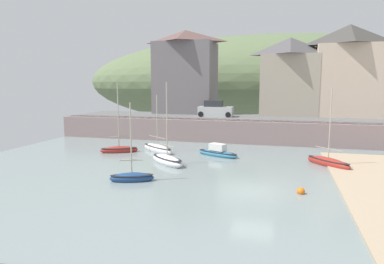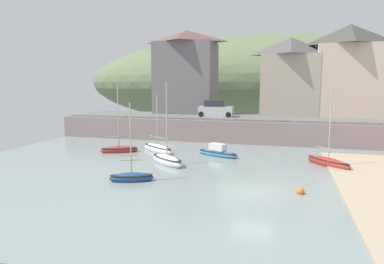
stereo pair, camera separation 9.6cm
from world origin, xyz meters
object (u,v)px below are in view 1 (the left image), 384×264
(mooring_buoy, at_px, (301,191))
(waterfront_building_right, at_px, (348,70))
(sailboat_far_left, at_px, (132,177))
(parked_car_near_slipway, at_px, (215,110))
(dinghy_open_wooden, at_px, (119,149))
(rowboat_small_beached, at_px, (218,152))
(sailboat_blue_trim, at_px, (167,160))
(waterfront_building_centre, at_px, (289,76))
(motorboat_with_cabin, at_px, (157,149))
(fishing_boat_green, at_px, (328,162))
(waterfront_building_left, at_px, (186,72))

(mooring_buoy, bearing_deg, waterfront_building_right, 76.33)
(waterfront_building_right, relative_size, sailboat_far_left, 2.03)
(parked_car_near_slipway, distance_m, mooring_buoy, 22.67)
(dinghy_open_wooden, xyz_separation_m, parked_car_near_slipway, (6.73, 12.06, 2.91))
(waterfront_building_right, distance_m, rowboat_small_beached, 21.66)
(dinghy_open_wooden, xyz_separation_m, sailboat_blue_trim, (5.87, -3.31, 0.03))
(parked_car_near_slipway, bearing_deg, dinghy_open_wooden, -119.00)
(sailboat_blue_trim, height_order, mooring_buoy, sailboat_blue_trim)
(waterfront_building_centre, xyz_separation_m, sailboat_far_left, (-10.03, -25.09, -7.00))
(motorboat_with_cabin, relative_size, parked_car_near_slipway, 1.35)
(dinghy_open_wooden, relative_size, mooring_buoy, 14.27)
(waterfront_building_centre, height_order, fishing_boat_green, waterfront_building_centre)
(waterfront_building_left, relative_size, waterfront_building_right, 1.01)
(waterfront_building_centre, xyz_separation_m, motorboat_with_cabin, (-11.85, -15.41, -6.96))
(sailboat_far_left, height_order, motorboat_with_cabin, motorboat_with_cabin)
(dinghy_open_wooden, height_order, sailboat_blue_trim, sailboat_blue_trim)
(waterfront_building_right, xyz_separation_m, sailboat_far_left, (-16.78, -25.09, -7.66))
(sailboat_blue_trim, relative_size, rowboat_small_beached, 1.59)
(motorboat_with_cabin, height_order, rowboat_small_beached, motorboat_with_cabin)
(rowboat_small_beached, xyz_separation_m, mooring_buoy, (6.71, -9.30, -0.16))
(motorboat_with_cabin, bearing_deg, waterfront_building_left, 132.55)
(motorboat_with_cabin, bearing_deg, waterfront_building_centre, 89.00)
(fishing_boat_green, height_order, sailboat_blue_trim, sailboat_blue_trim)
(waterfront_building_right, distance_m, dinghy_open_wooden, 28.55)
(parked_car_near_slipway, height_order, mooring_buoy, parked_car_near_slipway)
(rowboat_small_beached, bearing_deg, motorboat_with_cabin, -157.87)
(rowboat_small_beached, bearing_deg, parked_car_near_slipway, 127.46)
(waterfront_building_centre, xyz_separation_m, dinghy_open_wooden, (-15.22, -16.56, -6.98))
(rowboat_small_beached, bearing_deg, dinghy_open_wooden, -149.59)
(sailboat_blue_trim, bearing_deg, motorboat_with_cabin, 158.82)
(waterfront_building_right, xyz_separation_m, sailboat_blue_trim, (-16.10, -19.87, -7.61))
(dinghy_open_wooden, bearing_deg, waterfront_building_left, 58.19)
(sailboat_far_left, bearing_deg, parked_car_near_slipway, 65.62)
(waterfront_building_left, xyz_separation_m, parked_car_near_slipway, (4.97, -4.50, -4.73))
(waterfront_building_right, height_order, mooring_buoy, waterfront_building_right)
(waterfront_building_left, distance_m, motorboat_with_cabin, 17.27)
(sailboat_far_left, relative_size, parked_car_near_slipway, 1.30)
(waterfront_building_right, relative_size, fishing_boat_green, 1.75)
(waterfront_building_left, xyz_separation_m, waterfront_building_right, (20.22, 0.00, -0.01))
(dinghy_open_wooden, height_order, mooring_buoy, dinghy_open_wooden)
(dinghy_open_wooden, distance_m, motorboat_with_cabin, 3.56)
(fishing_boat_green, relative_size, sailboat_blue_trim, 0.92)
(fishing_boat_green, relative_size, mooring_buoy, 13.30)
(motorboat_with_cabin, distance_m, parked_car_near_slipway, 11.78)
(waterfront_building_right, distance_m, sailboat_far_left, 31.14)
(sailboat_blue_trim, bearing_deg, sailboat_far_left, -57.86)
(fishing_boat_green, xyz_separation_m, sailboat_far_left, (-13.04, -7.89, -0.03))
(waterfront_building_centre, distance_m, mooring_buoy, 26.02)
(rowboat_small_beached, distance_m, parked_car_near_slipway, 11.84)
(waterfront_building_centre, bearing_deg, waterfront_building_left, 180.00)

